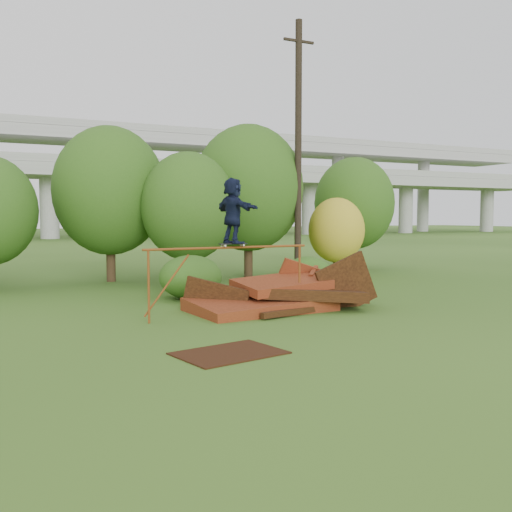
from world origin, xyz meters
name	(u,v)px	position (x,y,z in m)	size (l,w,h in m)	color
ground	(320,324)	(0.00, 0.00, 0.00)	(240.00, 240.00, 0.00)	#2D5116
scrap_pile	(279,297)	(0.18, 2.48, 0.36)	(5.67, 3.06, 2.01)	#50200E
grind_rail	(229,262)	(-1.57, 2.05, 1.47)	(4.72, 0.20, 1.88)	brown
skateboard	(233,244)	(-1.45, 2.06, 1.94)	(0.76, 0.23, 0.08)	black
skater	(233,210)	(-1.45, 2.06, 2.83)	(1.62, 0.52, 1.75)	black
flat_plate	(229,353)	(-3.23, -1.81, 0.01)	(2.00, 1.43, 0.03)	black
tree_1	(110,191)	(-2.73, 11.68, 3.71)	(4.55, 4.55, 6.33)	black
tree_2	(188,206)	(-0.22, 9.22, 3.06)	(3.67, 3.67, 5.18)	black
tree_3	(248,188)	(3.10, 10.81, 3.90)	(4.81, 4.81, 6.67)	black
tree_4	(337,230)	(6.97, 9.69, 2.05)	(2.55, 2.55, 3.52)	black
tree_5	(354,203)	(9.49, 11.86, 3.32)	(4.01, 4.01, 5.64)	black
shrub_left	(191,277)	(-1.42, 5.57, 0.71)	(2.06, 1.90, 1.42)	#224713
shrub_right	(308,274)	(2.92, 5.45, 0.63)	(1.77, 1.62, 1.25)	#224713
utility_pole	(298,150)	(4.54, 8.97, 5.45)	(1.40, 0.28, 10.75)	black
freeway_overpass	(45,154)	(0.00, 62.92, 10.32)	(160.00, 15.00, 13.70)	gray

